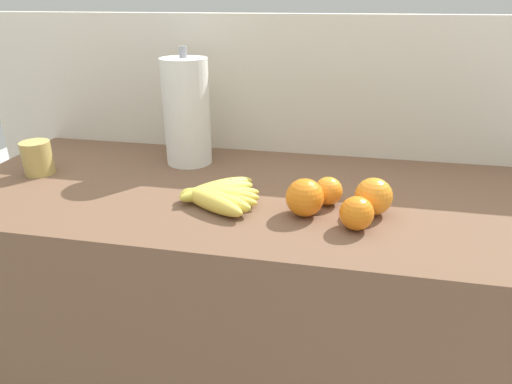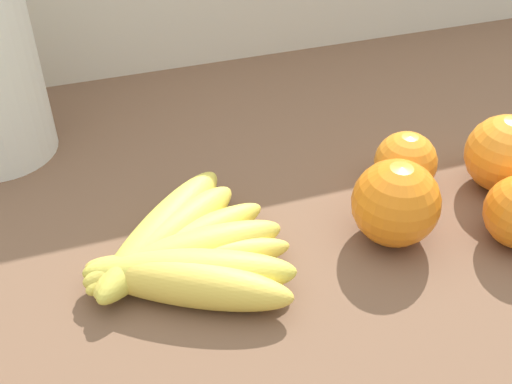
% 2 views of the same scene
% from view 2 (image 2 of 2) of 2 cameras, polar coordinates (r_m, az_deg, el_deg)
% --- Properties ---
extents(wall_back, '(1.93, 0.06, 1.30)m').
position_cam_2_polar(wall_back, '(1.07, -7.07, -0.26)').
color(wall_back, silver).
rests_on(wall_back, ground).
extents(banana_bunch, '(0.19, 0.22, 0.04)m').
position_cam_2_polar(banana_bunch, '(0.57, -6.97, -5.72)').
color(banana_bunch, '#E8C54C').
rests_on(banana_bunch, counter).
extents(orange_front, '(0.08, 0.08, 0.08)m').
position_cam_2_polar(orange_front, '(0.60, 12.64, -0.98)').
color(orange_front, orange).
rests_on(orange_front, counter).
extents(orange_far_right, '(0.08, 0.08, 0.08)m').
position_cam_2_polar(orange_far_right, '(0.70, 21.79, 3.24)').
color(orange_far_right, orange).
rests_on(orange_far_right, counter).
extents(orange_back_right, '(0.07, 0.07, 0.07)m').
position_cam_2_polar(orange_back_right, '(0.67, 13.49, 2.64)').
color(orange_back_right, orange).
rests_on(orange_back_right, counter).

